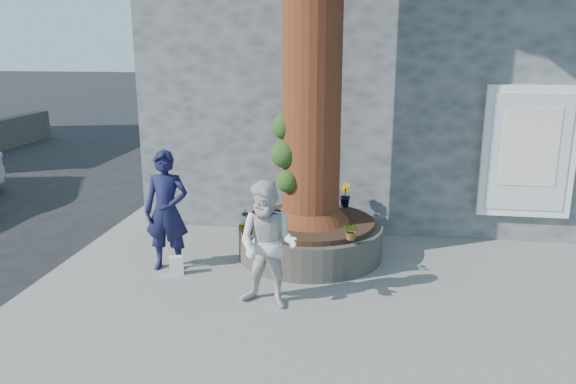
# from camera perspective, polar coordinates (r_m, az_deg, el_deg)

# --- Properties ---
(ground) EXTENTS (120.00, 120.00, 0.00)m
(ground) POSITION_cam_1_polar(r_m,az_deg,el_deg) (7.56, -5.64, -12.38)
(ground) COLOR black
(ground) RESTS_ON ground
(pavement) EXTENTS (9.00, 8.00, 0.12)m
(pavement) POSITION_cam_1_polar(r_m,az_deg,el_deg) (8.24, 6.40, -9.54)
(pavement) COLOR slate
(pavement) RESTS_ON ground
(yellow_line) EXTENTS (0.10, 30.00, 0.01)m
(yellow_line) POSITION_cam_1_polar(r_m,az_deg,el_deg) (9.53, -22.38, -7.53)
(yellow_line) COLOR yellow
(yellow_line) RESTS_ON ground
(stone_shop) EXTENTS (10.30, 8.30, 6.30)m
(stone_shop) POSITION_cam_1_polar(r_m,az_deg,el_deg) (13.72, 12.13, 13.35)
(stone_shop) COLOR #4B4E50
(stone_shop) RESTS_ON ground
(planter) EXTENTS (2.30, 2.30, 0.60)m
(planter) POSITION_cam_1_polar(r_m,az_deg,el_deg) (9.08, 2.28, -4.70)
(planter) COLOR black
(planter) RESTS_ON pavement
(man) EXTENTS (0.68, 0.46, 1.83)m
(man) POSITION_cam_1_polar(r_m,az_deg,el_deg) (8.54, -12.22, -1.91)
(man) COLOR #121433
(man) RESTS_ON pavement
(woman) EXTENTS (0.93, 0.79, 1.68)m
(woman) POSITION_cam_1_polar(r_m,az_deg,el_deg) (7.20, -2.05, -5.41)
(woman) COLOR beige
(woman) RESTS_ON pavement
(shopping_bag) EXTENTS (0.23, 0.19, 0.28)m
(shopping_bag) POSITION_cam_1_polar(r_m,az_deg,el_deg) (8.55, -11.27, -7.33)
(shopping_bag) COLOR white
(shopping_bag) RESTS_ON pavement
(plant_a) EXTENTS (0.23, 0.24, 0.38)m
(plant_a) POSITION_cam_1_polar(r_m,az_deg,el_deg) (8.25, -4.22, -3.11)
(plant_a) COLOR gray
(plant_a) RESTS_ON planter
(plant_b) EXTENTS (0.28, 0.28, 0.41)m
(plant_b) POSITION_cam_1_polar(r_m,az_deg,el_deg) (9.70, 5.78, -0.29)
(plant_b) COLOR gray
(plant_b) RESTS_ON planter
(plant_c) EXTENTS (0.21, 0.21, 0.37)m
(plant_c) POSITION_cam_1_polar(r_m,az_deg,el_deg) (8.25, -4.22, -3.13)
(plant_c) COLOR gray
(plant_c) RESTS_ON planter
(plant_d) EXTENTS (0.33, 0.33, 0.27)m
(plant_d) POSITION_cam_1_polar(r_m,az_deg,el_deg) (8.09, 6.48, -3.95)
(plant_d) COLOR gray
(plant_d) RESTS_ON planter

